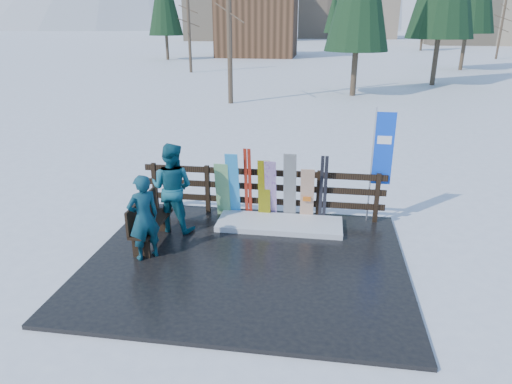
% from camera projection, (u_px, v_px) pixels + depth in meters
% --- Properties ---
extents(ground, '(700.00, 700.00, 0.00)m').
position_uv_depth(ground, '(246.00, 263.00, 8.77)').
color(ground, white).
rests_on(ground, ground).
extents(deck, '(6.00, 5.00, 0.08)m').
position_uv_depth(deck, '(246.00, 261.00, 8.76)').
color(deck, black).
rests_on(deck, ground).
extents(fence, '(5.60, 0.10, 1.15)m').
position_uv_depth(fence, '(262.00, 189.00, 10.55)').
color(fence, black).
rests_on(fence, deck).
extents(snow_patch, '(2.75, 1.00, 0.12)m').
position_uv_depth(snow_patch, '(280.00, 224.00, 10.14)').
color(snow_patch, white).
rests_on(snow_patch, deck).
extents(bench, '(0.41, 1.50, 0.97)m').
position_uv_depth(bench, '(148.00, 220.00, 9.23)').
color(bench, black).
rests_on(bench, deck).
extents(snowboard_0, '(0.29, 0.36, 1.57)m').
position_uv_depth(snowboard_0, '(233.00, 185.00, 10.39)').
color(snowboard_0, '#31A0EC').
rests_on(snowboard_0, deck).
extents(snowboard_1, '(0.32, 0.27, 1.32)m').
position_uv_depth(snowboard_1, '(223.00, 190.00, 10.47)').
color(snowboard_1, silver).
rests_on(snowboard_1, deck).
extents(snowboard_2, '(0.28, 0.23, 1.43)m').
position_uv_depth(snowboard_2, '(264.00, 190.00, 10.32)').
color(snowboard_2, yellow).
rests_on(snowboard_2, deck).
extents(snowboard_3, '(0.26, 0.45, 1.45)m').
position_uv_depth(snowboard_3, '(271.00, 190.00, 10.29)').
color(snowboard_3, white).
rests_on(snowboard_3, deck).
extents(snowboard_4, '(0.28, 0.37, 1.63)m').
position_uv_depth(snowboard_4, '(290.00, 187.00, 10.20)').
color(snowboard_4, black).
rests_on(snowboard_4, deck).
extents(snowboard_5, '(0.30, 0.33, 1.29)m').
position_uv_depth(snowboard_5, '(307.00, 195.00, 10.20)').
color(snowboard_5, silver).
rests_on(snowboard_5, deck).
extents(ski_pair_a, '(0.16, 0.26, 1.67)m').
position_uv_depth(ski_pair_a, '(248.00, 183.00, 10.39)').
color(ski_pair_a, '#A22314').
rests_on(ski_pair_a, deck).
extents(ski_pair_b, '(0.17, 0.18, 1.57)m').
position_uv_depth(ski_pair_b, '(323.00, 189.00, 10.17)').
color(ski_pair_b, black).
rests_on(ski_pair_b, deck).
extents(rental_flag, '(0.45, 0.04, 2.60)m').
position_uv_depth(rental_flag, '(381.00, 153.00, 9.90)').
color(rental_flag, silver).
rests_on(rental_flag, deck).
extents(person_front, '(0.72, 0.72, 1.68)m').
position_uv_depth(person_front, '(144.00, 218.00, 8.54)').
color(person_front, '#14595C').
rests_on(person_front, deck).
extents(person_back, '(1.04, 0.86, 1.94)m').
position_uv_depth(person_back, '(172.00, 188.00, 9.69)').
color(person_back, '#16586A').
rests_on(person_back, deck).
extents(trees, '(42.17, 68.85, 13.39)m').
position_uv_depth(trees, '(356.00, 6.00, 50.01)').
color(trees, '#382B1E').
rests_on(trees, ground).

